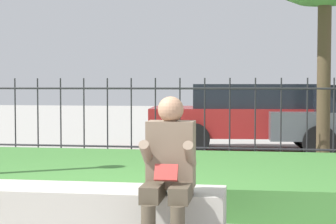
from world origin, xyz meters
TOP-DOWN VIEW (x-y plane):
  - stone_bench at (-0.34, 0.00)m, footprint 3.05×0.57m
  - person_seated_reader at (0.76, -0.32)m, footprint 0.42×0.73m
  - grass_berm at (0.00, 2.28)m, footprint 8.64×3.17m
  - iron_fence at (0.00, 4.59)m, footprint 6.64×0.03m
  - car_parked_center at (1.62, 6.93)m, footprint 4.79×2.13m

SIDE VIEW (x-z plane):
  - grass_berm at x=0.00m, z-range 0.00..0.33m
  - stone_bench at x=-0.34m, z-range -0.03..0.43m
  - person_seated_reader at x=0.76m, z-range 0.06..1.31m
  - car_parked_center at x=1.62m, z-range 0.04..1.40m
  - iron_fence at x=0.00m, z-range 0.03..1.49m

